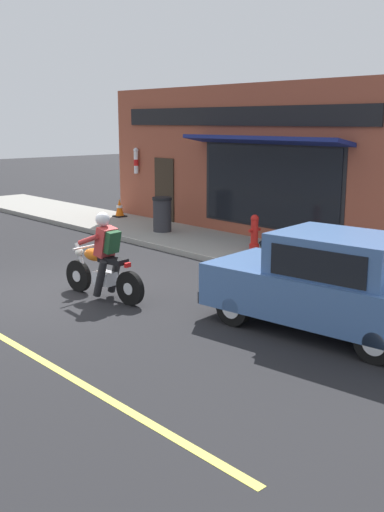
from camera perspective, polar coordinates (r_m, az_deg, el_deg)
name	(u,v)px	position (r m, az deg, el deg)	size (l,w,h in m)	color
ground_plane	(52,293)	(11.84, -13.22, -3.41)	(80.00, 80.00, 0.00)	black
sidewalk_curb	(163,234)	(17.15, -2.82, 2.12)	(2.60, 22.00, 0.14)	gray
storefront_building	(239,162)	(16.83, 4.54, 8.89)	(1.25, 10.61, 4.20)	brown
motorcycle_with_rider	(104,263)	(11.12, -8.42, -0.64)	(0.65, 2.01, 1.62)	black
car_hatchback	(328,284)	(9.48, 12.82, -2.61)	(2.08, 3.95, 1.57)	black
fire_hydrant	(254,233)	(14.60, 5.97, 2.20)	(0.36, 0.24, 0.88)	red
trash_bin	(162,214)	(17.08, -2.85, 4.00)	(0.56, 0.56, 0.98)	#2D2D33
traffic_cone	(120,208)	(19.87, -6.92, 4.56)	(0.36, 0.36, 0.60)	black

